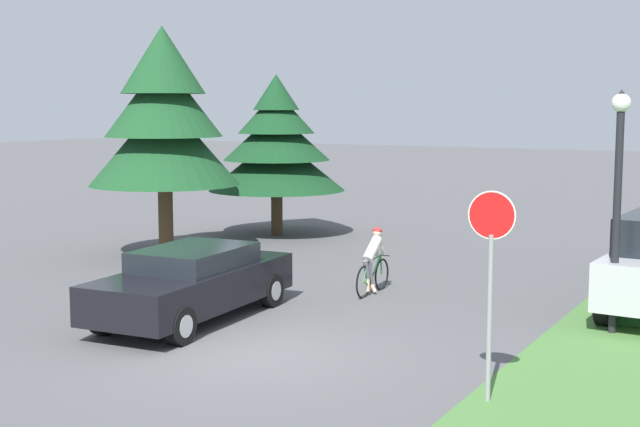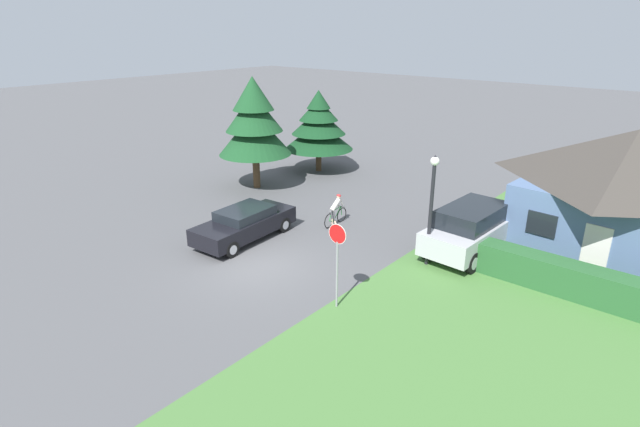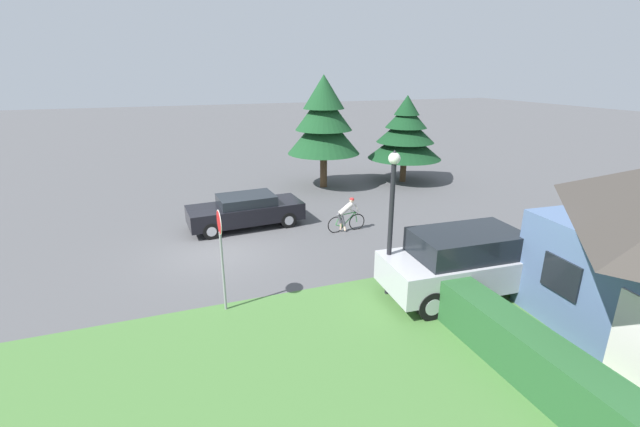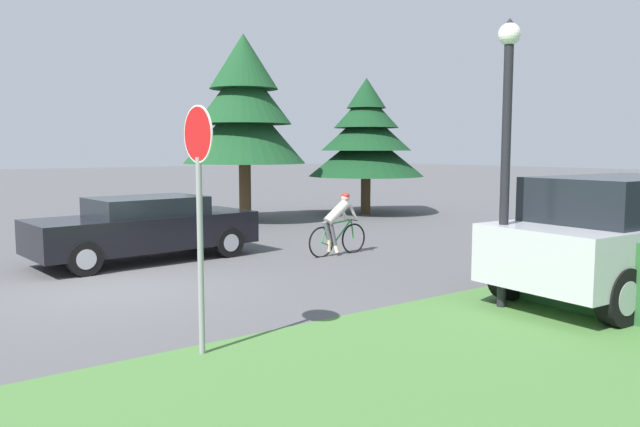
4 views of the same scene
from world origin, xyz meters
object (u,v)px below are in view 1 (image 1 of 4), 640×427
object	(u,v)px
conifer_tall_far	(276,146)
cyclist	(373,262)
sedan_left_lane	(193,282)
stop_sign	(491,256)
conifer_tall_near	(164,118)
street_lamp	(618,181)

from	to	relation	value
conifer_tall_far	cyclist	bearing A→B (deg)	-44.95
sedan_left_lane	stop_sign	xyz separation A→B (m)	(6.38, -1.79, 1.30)
stop_sign	conifer_tall_near	bearing A→B (deg)	-34.27
street_lamp	stop_sign	bearing A→B (deg)	-99.02
stop_sign	conifer_tall_far	world-z (taller)	conifer_tall_far
street_lamp	conifer_tall_near	xyz separation A→B (m)	(-12.09, 2.50, 0.99)
sedan_left_lane	street_lamp	size ratio (longest dim) A/B	1.12
sedan_left_lane	street_lamp	world-z (taller)	street_lamp
stop_sign	conifer_tall_near	distance (m)	13.51
street_lamp	conifer_tall_near	world-z (taller)	conifer_tall_near
conifer_tall_far	stop_sign	bearing A→B (deg)	-47.73
street_lamp	conifer_tall_far	xyz separation A→B (m)	(-11.63, 7.35, 0.06)
cyclist	sedan_left_lane	bearing A→B (deg)	151.01
stop_sign	conifer_tall_near	size ratio (longest dim) A/B	0.48
street_lamp	conifer_tall_far	distance (m)	13.76
conifer_tall_near	sedan_left_lane	bearing A→B (deg)	-47.06
stop_sign	street_lamp	bearing A→B (deg)	-101.17
conifer_tall_near	conifer_tall_far	distance (m)	4.96
sedan_left_lane	conifer_tall_far	size ratio (longest dim) A/B	0.97
sedan_left_lane	conifer_tall_near	world-z (taller)	conifer_tall_near
cyclist	conifer_tall_far	bearing A→B (deg)	43.38
cyclist	conifer_tall_far	distance (m)	9.35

